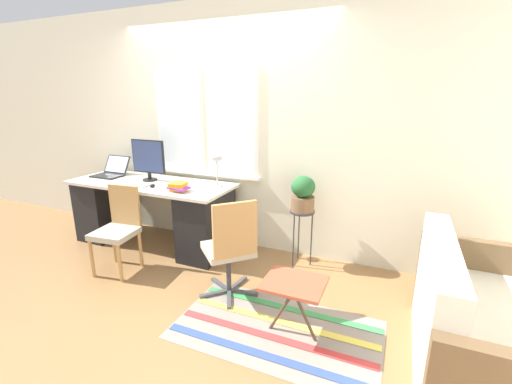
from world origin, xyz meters
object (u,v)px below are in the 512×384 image
at_px(office_chair_swivel, 230,248).
at_px(monitor, 148,159).
at_px(keyboard, 133,184).
at_px(laptop, 111,172).
at_px(mouse, 152,186).
at_px(book_stack, 178,187).
at_px(folding_stool, 294,287).
at_px(couch_loveseat, 475,333).
at_px(potted_plant, 303,194).
at_px(desk_chair_wooden, 118,227).
at_px(plant_stand, 302,217).
at_px(desk_lamp, 217,162).

bearing_deg(office_chair_swivel, monitor, -72.39).
bearing_deg(keyboard, office_chair_swivel, -17.83).
xyz_separation_m(laptop, mouse, (0.84, -0.25, -0.03)).
distance_m(book_stack, folding_stool, 1.71).
relative_size(couch_loveseat, potted_plant, 3.89).
xyz_separation_m(desk_chair_wooden, potted_plant, (1.66, 0.84, 0.32)).
xyz_separation_m(office_chair_swivel, plant_stand, (0.39, 0.85, 0.05)).
relative_size(monitor, folding_stool, 1.06).
distance_m(potted_plant, folding_stool, 1.21).
height_order(keyboard, folding_stool, keyboard).
relative_size(book_stack, plant_stand, 0.38).
distance_m(couch_loveseat, plant_stand, 1.76).
bearing_deg(monitor, plant_stand, 3.96).
distance_m(keyboard, plant_stand, 1.89).
relative_size(desk_lamp, couch_loveseat, 0.26).
xyz_separation_m(mouse, potted_plant, (1.58, 0.37, -0.01)).
relative_size(keyboard, folding_stool, 0.82).
distance_m(mouse, desk_chair_wooden, 0.57).
xyz_separation_m(desk_lamp, folding_stool, (1.22, -1.07, -0.63)).
bearing_deg(couch_loveseat, mouse, 77.78).
xyz_separation_m(laptop, monitor, (0.61, -0.00, 0.21)).
bearing_deg(monitor, mouse, -45.91).
bearing_deg(desk_lamp, mouse, -152.60).
xyz_separation_m(mouse, plant_stand, (1.58, 0.37, -0.26)).
xyz_separation_m(monitor, folding_stool, (2.08, -0.99, -0.61)).
relative_size(desk_lamp, office_chair_swivel, 0.39).
bearing_deg(couch_loveseat, keyboard, 78.93).
relative_size(laptop, plant_stand, 0.60).
distance_m(mouse, office_chair_swivel, 1.33).
bearing_deg(desk_chair_wooden, plant_stand, 20.77).
bearing_deg(folding_stool, mouse, 158.00).
distance_m(keyboard, book_stack, 0.61).
bearing_deg(desk_chair_wooden, book_stack, 40.32).
distance_m(mouse, book_stack, 0.36).
xyz_separation_m(keyboard, desk_lamp, (0.88, 0.34, 0.26)).
relative_size(mouse, plant_stand, 0.12).
relative_size(mouse, office_chair_swivel, 0.08).
height_order(book_stack, potted_plant, potted_plant).
relative_size(monitor, office_chair_swivel, 0.52).
bearing_deg(folding_stool, desk_chair_wooden, 171.79).
xyz_separation_m(monitor, book_stack, (0.59, -0.26, -0.21)).
bearing_deg(monitor, office_chair_swivel, -26.78).
relative_size(keyboard, desk_lamp, 1.03).
relative_size(desk_chair_wooden, couch_loveseat, 0.61).
xyz_separation_m(laptop, potted_plant, (2.43, 0.13, -0.04)).
relative_size(couch_loveseat, plant_stand, 2.37).
bearing_deg(desk_lamp, folding_stool, -41.23).
height_order(potted_plant, folding_stool, potted_plant).
xyz_separation_m(book_stack, plant_stand, (1.23, 0.39, -0.29)).
height_order(keyboard, potted_plant, potted_plant).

